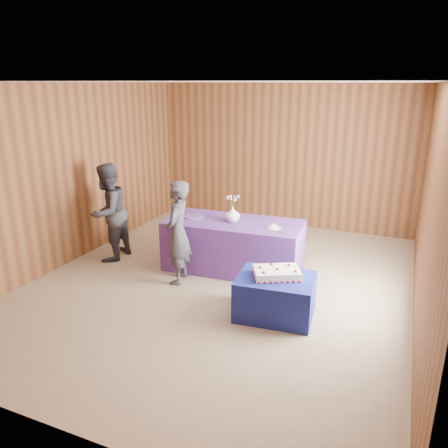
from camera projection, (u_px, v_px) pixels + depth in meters
The scene contains 13 objects.
ground at pixel (221, 284), 6.13m from camera, with size 6.00×6.00×0.00m, color gray.
room_shell at pixel (221, 156), 5.58m from camera, with size 5.04×6.04×2.72m.
cake_table at pixel (275, 296), 5.23m from camera, with size 0.90×0.70×0.50m, color navy.
serving_table at pixel (234, 245), 6.52m from camera, with size 2.00×0.90×0.75m, color #5D3490.
sheet_cake at pixel (277, 273), 5.16m from camera, with size 0.67×0.59×0.13m.
vase at pixel (233, 214), 6.37m from camera, with size 0.22×0.22×0.23m, color silver.
flower_spray at pixel (233, 198), 6.30m from camera, with size 0.21×0.21×0.16m.
platter at pixel (193, 216), 6.63m from camera, with size 0.32×0.32×0.02m, color #634F9E.
plate at pixel (274, 228), 6.10m from camera, with size 0.18×0.18×0.01m, color white.
cake_slice at pixel (274, 226), 6.09m from camera, with size 0.07×0.06×0.07m.
knife at pixel (279, 232), 5.93m from camera, with size 0.26×0.02×0.00m, color #BBBBC0.
guest_left at pixel (178, 233), 5.99m from camera, with size 0.53×0.35×1.45m, color #37353F.
guest_right at pixel (108, 212), 6.79m from camera, with size 0.75×0.58×1.54m, color #353640.
Camera 1 is at (2.21, -5.12, 2.69)m, focal length 35.00 mm.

